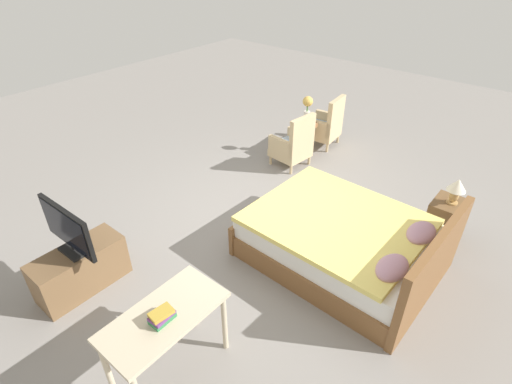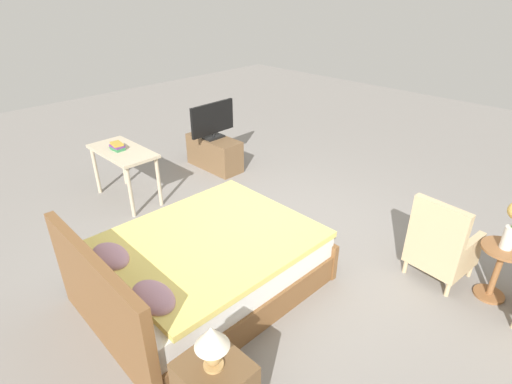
% 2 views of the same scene
% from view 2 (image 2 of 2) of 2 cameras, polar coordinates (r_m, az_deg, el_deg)
% --- Properties ---
extents(ground_plane, '(16.00, 16.00, 0.00)m').
position_cam_2_polar(ground_plane, '(4.71, 2.35, -7.34)').
color(ground_plane, gray).
extents(bed, '(1.67, 2.17, 0.96)m').
position_cam_2_polar(bed, '(3.92, -7.86, -10.48)').
color(bed, brown).
rests_on(bed, ground_plane).
extents(armchair_by_window_right, '(0.59, 0.59, 0.92)m').
position_cam_2_polar(armchair_by_window_right, '(4.42, 24.87, -7.10)').
color(armchair_by_window_right, '#CCB284').
rests_on(armchair_by_window_right, ground_plane).
extents(side_table, '(0.40, 0.40, 0.57)m').
position_cam_2_polar(side_table, '(4.43, 31.35, -9.04)').
color(side_table, '#936038').
rests_on(side_table, ground_plane).
extents(table_lamp, '(0.22, 0.22, 0.33)m').
position_cam_2_polar(table_lamp, '(2.57, -6.32, -20.47)').
color(table_lamp, tan).
rests_on(table_lamp, nightstand).
extents(tv_stand, '(0.96, 0.40, 0.51)m').
position_cam_2_polar(tv_stand, '(6.52, -5.96, 5.59)').
color(tv_stand, brown).
rests_on(tv_stand, ground_plane).
extents(tv_flatscreen, '(0.21, 0.83, 0.56)m').
position_cam_2_polar(tv_flatscreen, '(6.33, -6.22, 10.17)').
color(tv_flatscreen, black).
rests_on(tv_flatscreen, tv_stand).
extents(vanity_desk, '(1.04, 0.52, 0.74)m').
position_cam_2_polar(vanity_desk, '(5.65, -18.43, 4.72)').
color(vanity_desk, beige).
rests_on(vanity_desk, ground_plane).
extents(book_stack, '(0.20, 0.14, 0.10)m').
position_cam_2_polar(book_stack, '(5.61, -19.23, 6.18)').
color(book_stack, '#337A47').
rests_on(book_stack, vanity_desk).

